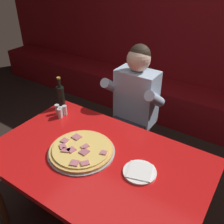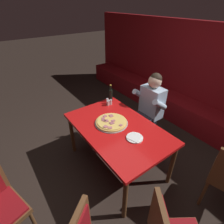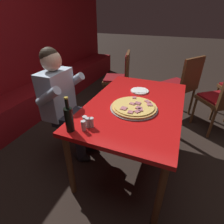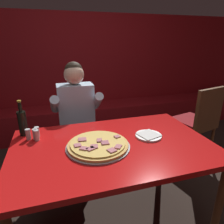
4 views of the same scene
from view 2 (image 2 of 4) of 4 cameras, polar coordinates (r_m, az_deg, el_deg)
The scene contains 12 objects.
ground_plane at distance 2.90m, azimuth 1.51°, elevation -16.72°, with size 24.00×24.00×0.00m, color black.
booth_wall_panel at distance 3.87m, azimuth 28.84°, elevation 9.81°, with size 6.80×0.16×1.90m, color maroon.
booth_bench at distance 3.90m, azimuth 23.86°, elevation -0.71°, with size 6.46×0.48×0.46m, color maroon.
main_dining_table at distance 2.42m, azimuth 1.74°, elevation -6.26°, with size 1.47×0.93×0.75m.
pizza at distance 2.43m, azimuth -0.24°, elevation -3.32°, with size 0.46×0.46×0.05m.
plate_white_paper at distance 2.21m, azimuth 7.40°, elevation -8.30°, with size 0.21×0.21×0.02m.
beer_bottle at distance 2.94m, azimuth -0.46°, elevation 5.62°, with size 0.07×0.07×0.29m.
shaker_black_pepper at distance 2.83m, azimuth -1.40°, elevation 2.81°, with size 0.04×0.04×0.09m.
shaker_oregano at distance 2.86m, azimuth -0.39°, elevation 3.16°, with size 0.04×0.04×0.09m.
shaker_parmesan at distance 2.89m, azimuth -1.51°, elevation 3.54°, with size 0.04×0.04×0.09m.
shaker_red_pepper_flakes at distance 2.85m, azimuth -1.12°, elevation 3.06°, with size 0.04×0.04×0.09m.
diner_seated_blue_shirt at distance 2.95m, azimuth 11.62°, elevation 1.49°, with size 0.53×0.53×1.27m.
Camera 2 is at (1.48, -1.16, 2.21)m, focal length 28.00 mm.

